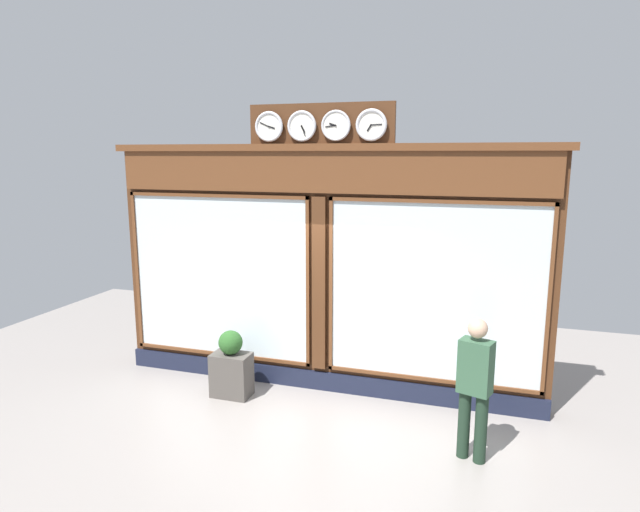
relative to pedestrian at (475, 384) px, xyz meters
The scene contains 5 objects.
ground_plane 2.85m from the pedestrian, 33.91° to the left, with size 14.00×14.00×0.00m, color gray.
shop_facade 2.80m from the pedestrian, 32.38° to the right, with size 6.54×0.42×4.16m.
pedestrian is the anchor object (origin of this frame).
planter_box 3.52m from the pedestrian, 11.40° to the right, with size 0.56×0.36×0.64m, color #4C4742.
planter_shrub 3.47m from the pedestrian, 11.40° to the right, with size 0.35×0.35×0.35m, color #285623.
Camera 1 is at (-2.29, 7.27, 3.48)m, focal length 30.37 mm.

